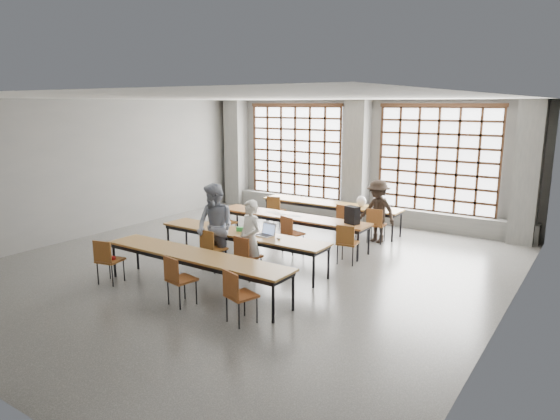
% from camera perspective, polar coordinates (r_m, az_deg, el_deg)
% --- Properties ---
extents(floor, '(11.00, 11.00, 0.00)m').
position_cam_1_polar(floor, '(10.69, -3.65, -6.43)').
color(floor, '#494947').
rests_on(floor, ground).
extents(ceiling, '(11.00, 11.00, 0.00)m').
position_cam_1_polar(ceiling, '(10.15, -3.92, 12.67)').
color(ceiling, silver).
rests_on(ceiling, floor).
extents(wall_back, '(10.00, 0.00, 10.00)m').
position_cam_1_polar(wall_back, '(14.97, 9.26, 5.62)').
color(wall_back, '#61615F').
rests_on(wall_back, floor).
extents(wall_left, '(0.00, 11.00, 11.00)m').
position_cam_1_polar(wall_left, '(13.88, -20.39, 4.53)').
color(wall_left, '#61615F').
rests_on(wall_left, floor).
extents(wall_right, '(0.00, 11.00, 11.00)m').
position_cam_1_polar(wall_right, '(8.27, 24.81, -0.48)').
color(wall_right, '#61615F').
rests_on(wall_right, floor).
extents(column_left, '(0.60, 0.55, 3.50)m').
position_cam_1_polar(column_left, '(17.11, -5.03, 6.52)').
color(column_left, '#5A5A57').
rests_on(column_left, floor).
extents(column_mid, '(0.60, 0.55, 3.50)m').
position_cam_1_polar(column_mid, '(14.71, 8.80, 5.53)').
color(column_mid, '#5A5A57').
rests_on(column_mid, floor).
extents(column_right, '(0.60, 0.55, 3.50)m').
position_cam_1_polar(column_right, '(13.45, 26.43, 3.81)').
color(column_right, '#5A5A57').
rests_on(column_right, floor).
extents(window_left, '(3.32, 0.12, 3.00)m').
position_cam_1_polar(window_left, '(15.95, 1.76, 6.70)').
color(window_left, white).
rests_on(window_left, wall_back).
extents(window_right, '(3.32, 0.12, 3.00)m').
position_cam_1_polar(window_right, '(14.09, 17.51, 5.44)').
color(window_right, white).
rests_on(window_right, wall_back).
extents(sill_ledge, '(9.80, 0.35, 0.50)m').
position_cam_1_polar(sill_ledge, '(15.03, 8.75, -0.14)').
color(sill_ledge, '#5A5A57').
rests_on(sill_ledge, floor).
extents(desk_row_a, '(4.00, 0.70, 0.73)m').
position_cam_1_polar(desk_row_a, '(13.70, 5.75, 0.54)').
color(desk_row_a, brown).
rests_on(desk_row_a, floor).
extents(desk_row_b, '(4.00, 0.70, 0.73)m').
position_cam_1_polar(desk_row_b, '(12.12, 1.30, -0.93)').
color(desk_row_b, brown).
rests_on(desk_row_b, floor).
extents(desk_row_c, '(4.00, 0.70, 0.73)m').
position_cam_1_polar(desk_row_c, '(10.56, -4.37, -2.92)').
color(desk_row_c, brown).
rests_on(desk_row_c, floor).
extents(desk_row_d, '(4.00, 0.70, 0.73)m').
position_cam_1_polar(desk_row_d, '(9.18, -9.68, -5.36)').
color(desk_row_d, brown).
rests_on(desk_row_d, floor).
extents(chair_back_left, '(0.48, 0.48, 0.88)m').
position_cam_1_polar(chair_back_left, '(13.91, -0.54, 0.23)').
color(chair_back_left, brown).
rests_on(chair_back_left, floor).
extents(chair_back_mid, '(0.47, 0.47, 0.88)m').
position_cam_1_polar(chair_back_mid, '(12.83, 7.51, -0.88)').
color(chair_back_mid, brown).
rests_on(chair_back_mid, floor).
extents(chair_back_right, '(0.47, 0.47, 0.88)m').
position_cam_1_polar(chair_back_right, '(12.50, 10.87, -1.35)').
color(chair_back_right, brown).
rests_on(chair_back_right, floor).
extents(chair_mid_left, '(0.46, 0.47, 0.88)m').
position_cam_1_polar(chair_mid_left, '(12.59, -6.44, -1.11)').
color(chair_mid_left, brown).
rests_on(chair_mid_left, floor).
extents(chair_mid_centre, '(0.51, 0.52, 0.88)m').
position_cam_1_polar(chair_mid_centre, '(11.44, 1.20, -2.38)').
color(chair_mid_centre, brown).
rests_on(chair_mid_centre, floor).
extents(chair_mid_right, '(0.48, 0.48, 0.88)m').
position_cam_1_polar(chair_mid_right, '(10.75, 7.63, -3.42)').
color(chair_mid_right, brown).
rests_on(chair_mid_right, floor).
extents(chair_front_left, '(0.45, 0.45, 0.88)m').
position_cam_1_polar(chair_front_left, '(10.32, -7.87, -4.09)').
color(chair_front_left, brown).
rests_on(chair_front_left, floor).
extents(chair_front_right, '(0.47, 0.47, 0.88)m').
position_cam_1_polar(chair_front_right, '(9.77, -3.92, -4.94)').
color(chair_front_right, maroon).
rests_on(chair_front_right, floor).
extents(chair_near_left, '(0.50, 0.51, 0.88)m').
position_cam_1_polar(chair_near_left, '(10.04, -19.16, -5.11)').
color(chair_near_left, brown).
rests_on(chair_near_left, floor).
extents(chair_near_mid, '(0.49, 0.49, 0.88)m').
position_cam_1_polar(chair_near_mid, '(8.68, -11.63, -7.37)').
color(chair_near_mid, brown).
rests_on(chair_near_mid, floor).
extents(chair_near_right, '(0.52, 0.53, 0.88)m').
position_cam_1_polar(chair_near_right, '(7.86, -4.90, -9.26)').
color(chair_near_right, brown).
rests_on(chair_near_right, floor).
extents(student_male, '(0.66, 0.54, 1.57)m').
position_cam_1_polar(student_male, '(9.79, -3.44, -3.38)').
color(student_male, silver).
rests_on(student_male, floor).
extents(student_female, '(0.97, 0.80, 1.80)m').
position_cam_1_polar(student_female, '(10.32, -7.42, -1.98)').
color(student_female, '#18274A').
rests_on(student_female, floor).
extents(student_back, '(1.11, 0.79, 1.56)m').
position_cam_1_polar(student_back, '(12.56, 11.10, -0.14)').
color(student_back, black).
rests_on(student_back, floor).
extents(laptop_front, '(0.40, 0.35, 0.26)m').
position_cam_1_polar(laptop_front, '(10.28, -1.56, -2.56)').
color(laptop_front, '#B0B0B4').
rests_on(laptop_front, desk_row_c).
extents(laptop_back, '(0.36, 0.31, 0.26)m').
position_cam_1_polar(laptop_back, '(13.21, 11.15, 0.49)').
color(laptop_back, '#AEAEB3').
rests_on(laptop_back, desk_row_a).
extents(mouse, '(0.12, 0.10, 0.04)m').
position_cam_1_polar(mouse, '(9.98, -0.16, -3.27)').
color(mouse, white).
rests_on(mouse, desk_row_c).
extents(green_box, '(0.27, 0.17, 0.09)m').
position_cam_1_polar(green_box, '(10.62, -4.33, -2.21)').
color(green_box, '#2C8939').
rests_on(green_box, desk_row_c).
extents(phone, '(0.14, 0.11, 0.01)m').
position_cam_1_polar(phone, '(10.36, -3.94, -2.79)').
color(phone, black).
rests_on(phone, desk_row_c).
extents(paper_sheet_a, '(0.34, 0.27, 0.00)m').
position_cam_1_polar(paper_sheet_a, '(12.47, -0.90, -0.24)').
color(paper_sheet_a, white).
rests_on(paper_sheet_a, desk_row_b).
extents(paper_sheet_b, '(0.31, 0.23, 0.00)m').
position_cam_1_polar(paper_sheet_b, '(12.22, -0.01, -0.49)').
color(paper_sheet_b, silver).
rests_on(paper_sheet_b, desk_row_b).
extents(paper_sheet_c, '(0.31, 0.23, 0.00)m').
position_cam_1_polar(paper_sheet_c, '(12.05, 1.70, -0.68)').
color(paper_sheet_c, white).
rests_on(paper_sheet_c, desk_row_b).
extents(backpack, '(0.37, 0.30, 0.40)m').
position_cam_1_polar(backpack, '(11.34, 8.26, -0.58)').
color(backpack, black).
rests_on(backpack, desk_row_b).
extents(plastic_bag, '(0.32, 0.29, 0.29)m').
position_cam_1_polar(plastic_bag, '(13.32, 9.28, 1.02)').
color(plastic_bag, silver).
rests_on(plastic_bag, desk_row_a).
extents(red_pouch, '(0.21, 0.13, 0.06)m').
position_cam_1_polar(red_pouch, '(10.11, -18.86, -5.19)').
color(red_pouch, maroon).
rests_on(red_pouch, chair_near_left).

